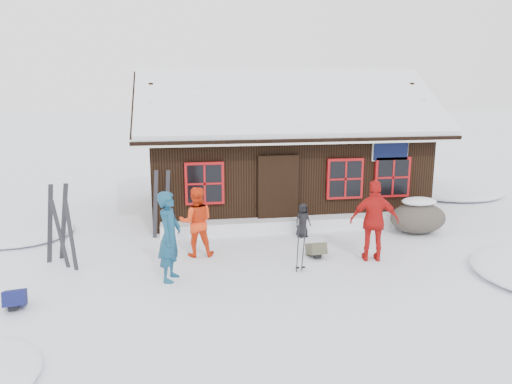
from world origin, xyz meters
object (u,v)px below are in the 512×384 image
(skier_orange_right, at_px, (374,221))
(backpack_olive, at_px, (316,252))
(boulder, at_px, (418,217))
(skier_orange_left, at_px, (196,222))
(skier_crouched, at_px, (303,220))
(backpack_blue, at_px, (15,301))
(ski_poles, at_px, (301,246))
(skier_teal, at_px, (170,236))
(ski_pair_left, at_px, (57,223))

(skier_orange_right, distance_m, backpack_olive, 1.51)
(skier_orange_right, distance_m, boulder, 2.75)
(backpack_olive, bearing_deg, boulder, 20.09)
(skier_orange_left, distance_m, skier_crouched, 3.00)
(backpack_blue, xyz_separation_m, backpack_olive, (6.09, 1.69, -0.00))
(ski_poles, relative_size, backpack_olive, 2.45)
(skier_teal, distance_m, skier_orange_left, 1.53)
(backpack_blue, relative_size, backpack_olive, 1.00)
(skier_teal, relative_size, skier_orange_left, 1.14)
(skier_teal, distance_m, backpack_blue, 3.01)
(skier_orange_left, xyz_separation_m, skier_crouched, (2.81, 0.99, -0.37))
(skier_crouched, distance_m, backpack_blue, 7.00)
(skier_orange_right, relative_size, ski_poles, 1.55)
(skier_teal, distance_m, ski_pair_left, 3.00)
(skier_orange_right, xyz_separation_m, backpack_olive, (-1.22, 0.40, -0.79))
(skier_teal, bearing_deg, backpack_blue, 125.73)
(skier_orange_right, distance_m, skier_crouched, 2.33)
(backpack_olive, bearing_deg, skier_orange_right, -21.60)
(ski_pair_left, bearing_deg, skier_orange_left, -31.29)
(skier_orange_left, xyz_separation_m, boulder, (5.95, 0.81, -0.37))
(skier_orange_right, relative_size, backpack_olive, 3.79)
(backpack_blue, bearing_deg, ski_poles, -0.71)
(boulder, xyz_separation_m, backpack_olive, (-3.23, -1.40, -0.31))
(ski_pair_left, bearing_deg, skier_orange_right, -36.68)
(skier_teal, xyz_separation_m, skier_orange_right, (4.54, 0.40, -0.00))
(skier_crouched, bearing_deg, backpack_olive, -109.66)
(boulder, bearing_deg, skier_orange_left, -172.24)
(skier_teal, height_order, boulder, skier_teal)
(boulder, distance_m, ski_poles, 4.40)
(skier_teal, relative_size, backpack_blue, 3.81)
(boulder, bearing_deg, skier_teal, -161.42)
(skier_orange_right, height_order, backpack_blue, skier_orange_right)
(skier_teal, bearing_deg, ski_poles, -71.58)
(skier_orange_right, relative_size, ski_pair_left, 1.02)
(skier_orange_right, distance_m, ski_pair_left, 7.16)
(ski_poles, bearing_deg, backpack_blue, -170.76)
(skier_crouched, distance_m, boulder, 3.15)
(skier_teal, distance_m, backpack_olive, 3.51)
(skier_crouched, height_order, backpack_olive, skier_crouched)
(ski_pair_left, relative_size, backpack_blue, 3.72)
(backpack_blue, distance_m, backpack_olive, 6.32)
(skier_orange_right, bearing_deg, boulder, -125.24)
(ski_pair_left, height_order, backpack_blue, ski_pair_left)
(boulder, height_order, backpack_olive, boulder)
(backpack_blue, height_order, backpack_olive, same)
(skier_teal, xyz_separation_m, skier_crouched, (3.42, 2.39, -0.48))
(skier_orange_left, height_order, backpack_olive, skier_orange_left)
(ski_pair_left, distance_m, backpack_blue, 2.64)
(skier_orange_right, height_order, boulder, skier_orange_right)
(ski_poles, bearing_deg, ski_pair_left, 162.80)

